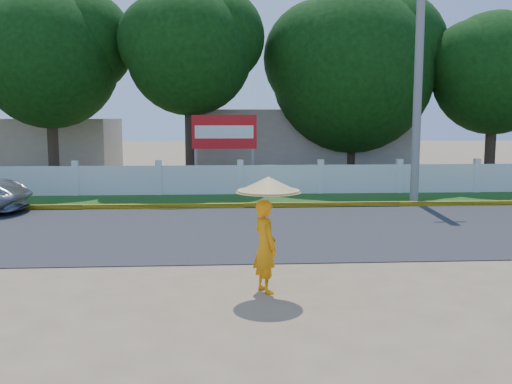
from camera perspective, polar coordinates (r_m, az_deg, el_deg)
ground at (r=10.21m, az=0.72°, el=-8.71°), size 120.00×120.00×0.00m
road at (r=14.58m, az=-0.63°, el=-3.76°), size 60.00×7.00×0.02m
grass_verge at (r=19.75m, az=-1.43°, el=-0.79°), size 60.00×3.50×0.03m
curb at (r=18.06m, az=-1.22°, el=-1.36°), size 40.00×0.18×0.16m
fence at (r=21.12m, az=-1.59°, el=1.21°), size 40.00×0.10×1.10m
building_near at (r=28.06m, az=4.06°, el=4.88°), size 10.00×6.00×3.20m
building_far at (r=30.27m, az=-21.49°, el=4.19°), size 8.00×5.00×2.80m
utility_pole at (r=19.95m, az=15.90°, el=10.48°), size 0.28×0.28×7.99m
monk_with_parasol at (r=9.22m, az=1.07°, el=-2.56°), size 1.05×1.05×1.90m
billboard at (r=22.09m, az=-3.20°, el=5.61°), size 2.50×0.13×2.95m
tree_row at (r=25.06m, az=10.83°, el=12.11°), size 38.10×7.96×8.86m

